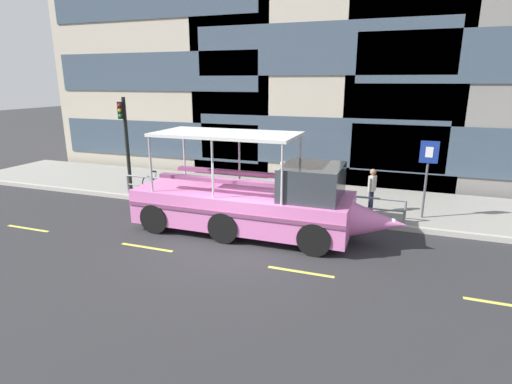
% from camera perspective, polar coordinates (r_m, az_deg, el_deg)
% --- Properties ---
extents(ground_plane, '(120.00, 120.00, 0.00)m').
position_cam_1_polar(ground_plane, '(12.57, -3.29, -7.52)').
color(ground_plane, '#2B2B2D').
extents(sidewalk, '(32.00, 4.80, 0.18)m').
position_cam_1_polar(sidewalk, '(17.53, 3.87, -0.48)').
color(sidewalk, gray).
rests_on(sidewalk, ground_plane).
extents(curb_edge, '(32.00, 0.18, 0.18)m').
position_cam_1_polar(curb_edge, '(15.26, 1.28, -2.91)').
color(curb_edge, '#B2ADA3').
rests_on(curb_edge, ground_plane).
extents(lane_centreline, '(25.80, 0.12, 0.01)m').
position_cam_1_polar(lane_centreline, '(11.68, -5.34, -9.39)').
color(lane_centreline, '#DBD64C').
rests_on(lane_centreline, ground_plane).
extents(curb_guardrail, '(11.45, 0.09, 0.80)m').
position_cam_1_polar(curb_guardrail, '(15.61, -0.86, -0.05)').
color(curb_guardrail, gray).
rests_on(curb_guardrail, sidewalk).
extents(traffic_light_pole, '(0.24, 0.46, 4.05)m').
position_cam_1_polar(traffic_light_pole, '(18.64, -18.02, 7.75)').
color(traffic_light_pole, black).
rests_on(traffic_light_pole, sidewalk).
extents(parking_sign, '(0.60, 0.12, 2.75)m').
position_cam_1_polar(parking_sign, '(15.12, 23.12, 3.34)').
color(parking_sign, '#4C4F54').
rests_on(parking_sign, sidewalk).
extents(leaned_bicycle, '(1.74, 0.46, 0.96)m').
position_cam_1_polar(leaned_bicycle, '(18.00, -13.57, 1.08)').
color(leaned_bicycle, black).
rests_on(leaned_bicycle, sidewalk).
extents(duck_tour_boat, '(8.91, 2.53, 3.30)m').
position_cam_1_polar(duck_tour_boat, '(13.18, 0.08, -1.47)').
color(duck_tour_boat, pink).
rests_on(duck_tour_boat, ground_plane).
extents(pedestrian_near_bow, '(0.29, 0.44, 1.64)m').
position_cam_1_polar(pedestrian_near_bow, '(15.35, 16.10, 0.78)').
color(pedestrian_near_bow, '#1E2338').
rests_on(pedestrian_near_bow, sidewalk).
extents(pedestrian_mid_left, '(0.32, 0.44, 1.70)m').
position_cam_1_polar(pedestrian_mid_left, '(15.98, 3.83, 2.09)').
color(pedestrian_mid_left, '#47423D').
rests_on(pedestrian_mid_left, sidewalk).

